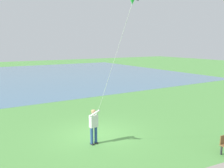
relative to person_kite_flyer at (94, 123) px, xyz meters
The scene contains 3 objects.
ground_plane 1.66m from the person_kite_flyer, 145.72° to the left, with size 120.00×120.00×0.00m, color #569947.
lake_water 27.81m from the person_kite_flyer, behind, with size 36.00×44.00×0.01m, color teal.
person_kite_flyer is the anchor object (origin of this frame).
Camera 1 is at (10.95, -5.82, 4.84)m, focal length 38.54 mm.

